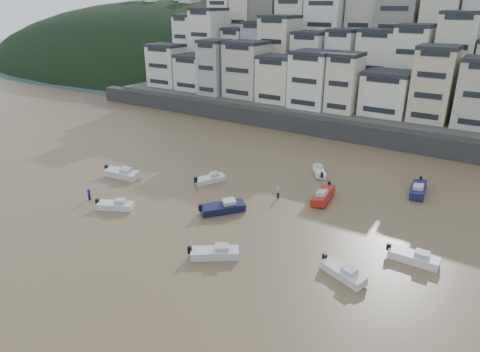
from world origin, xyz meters
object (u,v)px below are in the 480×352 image
Objects in this scene: boat_h at (319,171)px; boat_b at (343,271)px; boat_e at (323,194)px; person_blue at (89,194)px; boat_d at (414,256)px; person_pink at (278,192)px; boat_a at (215,251)px; boat_f at (210,178)px; boat_k at (122,172)px; boat_i at (418,188)px; boat_c at (223,206)px; boat_j at (115,204)px.

boat_b is at bearing 176.52° from boat_h.
boat_e is 31.63m from person_blue.
boat_d is 20.06m from person_pink.
boat_a is 22.71m from person_blue.
boat_k is (-12.38, -5.89, 0.17)m from boat_f.
person_blue is at bearing -168.29° from boat_d.
boat_b is at bearing -17.88° from boat_a.
person_blue is 25.63m from person_pink.
boat_e is (-8.57, 15.22, 0.13)m from boat_b.
boat_i reaches higher than boat_d.
person_pink is at bearing 159.27° from boat_b.
boat_b is 18.46m from boat_c.
person_blue is at bearing 149.09° from boat_c.
person_pink is (-1.51, 16.60, 0.12)m from boat_a.
boat_h is at bearing 139.52° from boat_b.
boat_b is at bearing -89.95° from boat_f.
boat_k is 8.16m from person_blue.
person_pink is (-14.01, 12.56, 0.15)m from boat_b.
person_pink is at bearing 11.26° from boat_c.
boat_b is 8.31m from boat_d.
boat_d is at bearing -4.80° from boat_a.
boat_d is (17.63, 10.59, -0.01)m from boat_a.
boat_f is at bearing 169.93° from boat_d.
boat_c is 18.62m from person_blue.
boat_d is (5.12, 6.55, 0.02)m from boat_b.
boat_j is at bearing -56.99° from boat_i.
person_blue is at bearing 153.92° from boat_j.
boat_f is at bearing 92.55° from boat_a.
boat_h is 2.80× the size of person_pink.
boat_h is at bearing -93.02° from boat_i.
boat_c is (-17.81, 4.87, 0.12)m from boat_b.
boat_k is at bearing -179.33° from boat_d.
boat_c is at bearing -116.24° from person_pink.
boat_a is 20.56m from boat_d.
boat_h is 30.34m from boat_k.
person_pink is at bearing 34.57° from person_blue.
boat_d is 42.50m from boat_k.
boat_a is 3.17× the size of person_pink.
boat_j is (-4.96, -13.74, 0.02)m from boat_f.
boat_j is (-12.14, -6.85, -0.15)m from boat_c.
boat_i is (26.69, 12.75, 0.18)m from boat_f.
person_blue reaches higher than boat_j.
person_pink is (-15.71, -11.93, 0.01)m from boat_i.
boat_i is 1.01× the size of boat_k.
boat_d is 41.13m from person_blue.
boat_c is at bearing 84.98° from boat_a.
boat_c is at bearing 3.36° from boat_j.
boat_f is at bearing -175.78° from person_pink.
person_pink is at bearing -60.55° from boat_f.
boat_f is at bearing 17.63° from boat_k.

